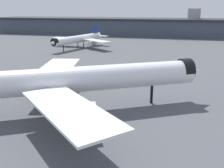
{
  "coord_description": "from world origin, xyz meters",
  "views": [
    {
      "loc": [
        19.34,
        -61.82,
        25.73
      ],
      "look_at": [
        8.89,
        1.55,
        6.3
      ],
      "focal_mm": 41.97,
      "sensor_mm": 36.0,
      "label": 1
    }
  ],
  "objects": [
    {
      "name": "airliner_near_gate",
      "position": [
        1.05,
        -2.03,
        8.04
      ],
      "size": [
        64.23,
        57.68,
        18.27
      ],
      "rotation": [
        0.0,
        0.0,
        0.43
      ],
      "color": "white",
      "rests_on": "ground"
    },
    {
      "name": "traffic_cone_near_nose",
      "position": [
        -22.16,
        28.49,
        0.32
      ],
      "size": [
        0.51,
        0.51,
        0.63
      ],
      "primitive_type": "cone",
      "color": "#F2600C",
      "rests_on": "ground"
    },
    {
      "name": "ground",
      "position": [
        0.0,
        0.0,
        0.0
      ],
      "size": [
        900.0,
        900.0,
        0.0
      ],
      "primitive_type": "plane",
      "color": "#4C4F54"
    },
    {
      "name": "airliner_far_taxiway",
      "position": [
        -27.23,
        94.61,
        5.65
      ],
      "size": [
        40.51,
        45.17,
        12.82
      ],
      "rotation": [
        0.0,
        0.0,
        4.3
      ],
      "color": "white",
      "rests_on": "ground"
    },
    {
      "name": "terminal_building",
      "position": [
        -9.43,
        174.31,
        7.5
      ],
      "size": [
        232.69,
        47.87,
        23.12
      ],
      "rotation": [
        0.0,
        0.0,
        -0.07
      ],
      "color": "#3D4756",
      "rests_on": "ground"
    }
  ]
}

